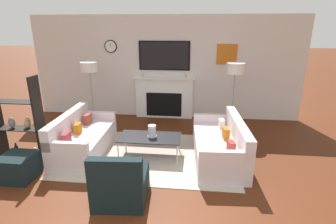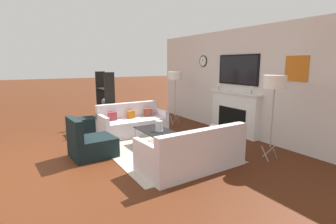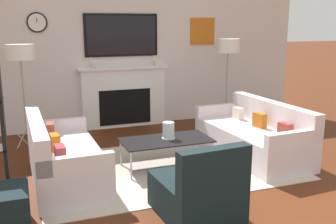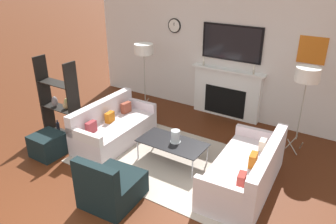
# 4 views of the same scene
# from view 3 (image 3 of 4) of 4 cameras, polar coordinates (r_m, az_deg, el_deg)

# --- Properties ---
(fireplace_wall) EXTENTS (7.19, 0.28, 2.70)m
(fireplace_wall) POSITION_cam_3_polar(r_m,az_deg,el_deg) (7.30, -6.70, 7.50)
(fireplace_wall) COLOR silver
(fireplace_wall) RESTS_ON ground_plane
(area_rug) EXTENTS (3.31, 2.15, 0.01)m
(area_rug) POSITION_cam_3_polar(r_m,az_deg,el_deg) (5.34, -0.21, -7.97)
(area_rug) COLOR #B0A191
(area_rug) RESTS_ON ground_plane
(couch_left) EXTENTS (0.84, 1.75, 0.80)m
(couch_left) POSITION_cam_3_polar(r_m,az_deg,el_deg) (4.97, -15.15, -6.66)
(couch_left) COLOR silver
(couch_left) RESTS_ON ground_plane
(couch_right) EXTENTS (0.96, 1.90, 0.78)m
(couch_right) POSITION_cam_3_polar(r_m,az_deg,el_deg) (5.83, 12.38, -3.62)
(couch_right) COLOR silver
(couch_right) RESTS_ON ground_plane
(armchair) EXTENTS (0.78, 0.87, 0.81)m
(armchair) POSITION_cam_3_polar(r_m,az_deg,el_deg) (3.99, 4.42, -11.61)
(armchair) COLOR black
(armchair) RESTS_ON ground_plane
(coffee_table) EXTENTS (1.19, 0.61, 0.39)m
(coffee_table) POSITION_cam_3_polar(r_m,az_deg,el_deg) (5.23, -0.28, -4.24)
(coffee_table) COLOR black
(coffee_table) RESTS_ON ground_plane
(hurricane_candle) EXTENTS (0.18, 0.18, 0.23)m
(hurricane_candle) POSITION_cam_3_polar(r_m,az_deg,el_deg) (5.23, 0.07, -2.82)
(hurricane_candle) COLOR silver
(hurricane_candle) RESTS_ON coffee_table
(floor_lamp_left) EXTENTS (0.42, 0.42, 1.60)m
(floor_lamp_left) POSITION_cam_3_polar(r_m,az_deg,el_deg) (6.25, -20.66, 7.97)
(floor_lamp_left) COLOR #9E998E
(floor_lamp_left) RESTS_ON ground_plane
(floor_lamp_right) EXTENTS (0.41, 0.41, 1.63)m
(floor_lamp_right) POSITION_cam_3_polar(r_m,az_deg,el_deg) (7.14, 8.70, 9.32)
(floor_lamp_right) COLOR #9E998E
(floor_lamp_right) RESTS_ON ground_plane
(ottoman) EXTENTS (0.51, 0.51, 0.42)m
(ottoman) POSITION_cam_3_polar(r_m,az_deg,el_deg) (4.03, -23.15, -13.17)
(ottoman) COLOR black
(ottoman) RESTS_ON ground_plane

